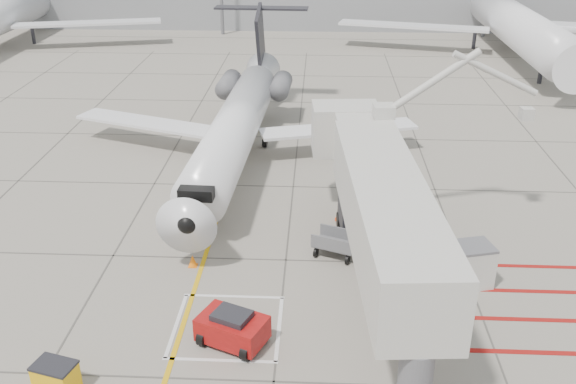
# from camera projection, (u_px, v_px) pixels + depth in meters

# --- Properties ---
(ground_plane) EXTENTS (260.00, 260.00, 0.00)m
(ground_plane) POSITION_uv_depth(u_px,v_px,m) (281.00, 312.00, 25.65)
(ground_plane) COLOR gray
(ground_plane) RESTS_ON ground
(regional_jet) EXTENTS (24.23, 29.95, 7.59)m
(regional_jet) POSITION_uv_depth(u_px,v_px,m) (228.00, 115.00, 36.12)
(regional_jet) COLOR white
(regional_jet) RESTS_ON ground_plane
(jet_bridge) EXTENTS (10.15, 19.16, 7.42)m
(jet_bridge) POSITION_uv_depth(u_px,v_px,m) (385.00, 225.00, 24.52)
(jet_bridge) COLOR beige
(jet_bridge) RESTS_ON ground_plane
(pushback_tug) EXTENTS (2.86, 2.39, 1.43)m
(pushback_tug) POSITION_uv_depth(u_px,v_px,m) (232.00, 327.00, 23.62)
(pushback_tug) COLOR #A0100F
(pushback_tug) RESTS_ON ground_plane
(spill_bin) EXTENTS (1.52, 1.22, 1.16)m
(spill_bin) POSITION_uv_depth(u_px,v_px,m) (56.00, 378.00, 21.38)
(spill_bin) COLOR yellow
(spill_bin) RESTS_ON ground_plane
(baggage_cart) EXTENTS (2.27, 1.87, 1.23)m
(baggage_cart) POSITION_uv_depth(u_px,v_px,m) (335.00, 244.00, 29.37)
(baggage_cart) COLOR #5C5D62
(baggage_cart) RESTS_ON ground_plane
(ground_power_unit) EXTENTS (2.63, 1.93, 1.87)m
(ground_power_unit) POSITION_uv_depth(u_px,v_px,m) (463.00, 266.00, 27.08)
(ground_power_unit) COLOR silver
(ground_power_unit) RESTS_ON ground_plane
(cone_nose) EXTENTS (0.40, 0.40, 0.56)m
(cone_nose) POSITION_uv_depth(u_px,v_px,m) (193.00, 261.00, 28.69)
(cone_nose) COLOR orange
(cone_nose) RESTS_ON ground_plane
(cone_side) EXTENTS (0.37, 0.37, 0.51)m
(cone_side) POSITION_uv_depth(u_px,v_px,m) (339.00, 215.00, 32.73)
(cone_side) COLOR #E9430C
(cone_side) RESTS_ON ground_plane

